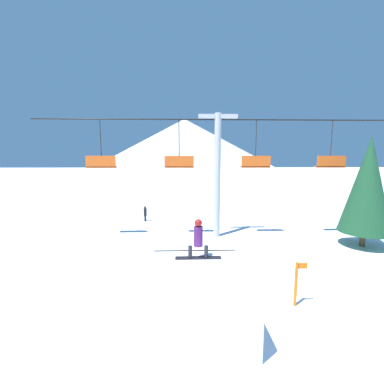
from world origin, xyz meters
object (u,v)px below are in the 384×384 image
snow_ramp (197,296)px  trail_marker (296,283)px  pine_tree_near (368,185)px  snowboarder (198,239)px  distant_skier (145,213)px

snow_ramp → trail_marker: 3.53m
snow_ramp → pine_tree_near: (9.90, 6.44, 2.72)m
snow_ramp → snowboarder: snowboarder is taller
trail_marker → distant_skier: (-6.93, 11.90, -0.18)m
snow_ramp → pine_tree_near: 12.12m
snow_ramp → distant_skier: size_ratio=2.95×
snow_ramp → trail_marker: bearing=11.3°
pine_tree_near → snow_ramp: bearing=-146.9°
trail_marker → pine_tree_near: bearing=41.8°
snow_ramp → trail_marker: (3.46, 0.69, 0.03)m
snowboarder → pine_tree_near: (9.81, 5.41, 1.21)m
distant_skier → snowboarder: bearing=-72.9°
pine_tree_near → distant_skier: 14.99m
distant_skier → pine_tree_near: bearing=-24.7°
trail_marker → snow_ramp: bearing=-168.7°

